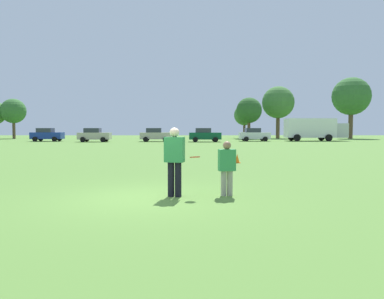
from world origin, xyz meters
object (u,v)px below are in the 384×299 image
parked_car_center (156,135)px  parked_car_near_right (255,135)px  box_truck (315,129)px  player_thrower (175,158)px  traffic_cone (238,159)px  parked_car_mid_right (205,135)px  player_defender (228,165)px  parked_car_mid_left (95,135)px  parked_car_near_left (48,135)px  frisbee (196,157)px

parked_car_center → parked_car_near_right: 13.64m
parked_car_near_right → box_truck: size_ratio=0.50×
parked_car_center → player_thrower: bearing=-83.7°
traffic_cone → parked_car_mid_right: (-0.70, 29.64, 0.69)m
player_defender → parked_car_near_right: size_ratio=0.35×
player_thrower → traffic_cone: player_thrower is taller
parked_car_mid_left → parked_car_mid_right: (14.60, -0.05, 0.00)m
parked_car_mid_left → parked_car_near_left: bearing=164.4°
parked_car_mid_right → parked_car_near_right: 7.42m
player_defender → parked_car_mid_left: (-13.87, 39.08, 0.11)m
player_defender → box_truck: 45.78m
parked_car_mid_right → box_truck: size_ratio=0.50×
player_defender → box_truck: box_truck is taller
parked_car_near_right → player_defender: bearing=-100.5°
parked_car_near_left → parked_car_center: (15.00, -0.83, 0.00)m
player_defender → parked_car_mid_right: bearing=88.9°
parked_car_mid_right → box_truck: box_truck is taller
parked_car_center → box_truck: 22.44m
frisbee → parked_car_near_left: size_ratio=0.06×
parked_car_mid_left → parked_car_mid_right: bearing=-0.2°
traffic_cone → box_truck: size_ratio=0.06×
player_thrower → parked_car_mid_right: bearing=86.9°
parked_car_near_left → box_truck: 37.33m
traffic_cone → player_defender: bearing=-98.6°
parked_car_mid_left → box_truck: box_truck is taller
player_defender → parked_car_mid_right: parked_car_mid_right is taller
parked_car_near_right → frisbee: bearing=-101.6°
frisbee → parked_car_near_left: 45.83m
player_defender → parked_car_near_left: (-20.88, 41.03, 0.11)m
player_thrower → parked_car_near_right: player_thrower is taller
frisbee → traffic_cone: 9.88m
parked_car_near_right → box_truck: 8.83m
player_thrower → parked_car_mid_left: player_thrower is taller
player_thrower → box_truck: bearing=67.5°
parked_car_center → player_defender: bearing=-81.7°
player_defender → frisbee: (-0.86, -0.20, 0.24)m
player_thrower → box_truck: size_ratio=0.21×
parked_car_near_left → parked_car_mid_left: same height
parked_car_center → parked_car_mid_right: (6.60, -1.18, 0.00)m
player_thrower → parked_car_center: size_ratio=0.43×
parked_car_mid_left → parked_car_near_right: same height
player_defender → parked_car_near_right: bearing=79.5°
player_thrower → traffic_cone: (2.82, 9.53, -0.80)m
parked_car_near_left → player_defender: bearing=-63.0°
player_thrower → parked_car_near_left: size_ratio=0.43×
parked_car_mid_right → parked_car_near_right: size_ratio=1.00×
traffic_cone → parked_car_center: parked_car_center is taller
parked_car_mid_right → parked_car_mid_left: bearing=179.8°
traffic_cone → parked_car_center: (-7.30, 30.82, 0.69)m
frisbee → parked_car_mid_right: (1.58, 39.22, -0.13)m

